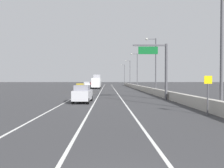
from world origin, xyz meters
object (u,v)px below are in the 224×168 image
object	(u,v)px
lamp_post_right_fourth	(129,71)
car_red_1	(93,84)
lamp_post_right_third	(137,68)
lamp_post_right_second	(155,62)
car_white_2	(87,85)
speed_advisory_sign	(208,92)
overhead_sign_gantry	(161,65)
car_yellow_0	(81,88)
box_truck	(97,82)
lamp_post_right_fifth	(124,73)
car_silver_3	(83,94)
lamp_post_right_near	(219,38)

from	to	relation	value
lamp_post_right_fourth	car_red_1	bearing A→B (deg)	178.30
lamp_post_right_fourth	lamp_post_right_third	bearing A→B (deg)	-90.72
lamp_post_right_second	car_white_2	bearing A→B (deg)	127.71
speed_advisory_sign	lamp_post_right_third	xyz separation A→B (m)	(1.28, 48.50, 4.36)
overhead_sign_gantry	car_red_1	distance (m)	61.71
car_yellow_0	lamp_post_right_third	bearing A→B (deg)	49.41
overhead_sign_gantry	box_truck	world-z (taller)	overhead_sign_gantry
lamp_post_right_fourth	lamp_post_right_fifth	world-z (taller)	same
car_red_1	box_truck	size ratio (longest dim) A/B	0.51
box_truck	speed_advisory_sign	bearing A→B (deg)	-77.33
car_white_2	box_truck	bearing A→B (deg)	61.36
car_white_2	car_silver_3	distance (m)	35.07
car_yellow_0	car_red_1	size ratio (longest dim) A/B	0.99
car_yellow_0	overhead_sign_gantry	bearing A→B (deg)	-55.13
lamp_post_right_fifth	car_red_1	bearing A→B (deg)	-122.57
speed_advisory_sign	lamp_post_right_second	size ratio (longest dim) A/B	0.28
lamp_post_right_third	car_yellow_0	bearing A→B (deg)	-130.59
speed_advisory_sign	car_yellow_0	xyz separation A→B (m)	(-13.54, 31.20, -0.82)
car_white_2	car_yellow_0	bearing A→B (deg)	-90.86
car_red_1	box_truck	distance (m)	24.17
lamp_post_right_fifth	car_yellow_0	xyz separation A→B (m)	(-14.74, -64.53, -5.18)
lamp_post_right_second	overhead_sign_gantry	bearing A→B (deg)	-98.92
box_truck	lamp_post_right_fifth	bearing A→B (deg)	75.61
lamp_post_right_third	lamp_post_right_fourth	size ratio (longest dim) A/B	1.00
lamp_post_right_second	lamp_post_right_fifth	distance (m)	70.86
lamp_post_right_fifth	overhead_sign_gantry	bearing A→B (deg)	-91.12
car_white_2	lamp_post_right_second	bearing A→B (deg)	-52.29
lamp_post_right_near	lamp_post_right_fifth	world-z (taller)	same
lamp_post_right_second	car_yellow_0	size ratio (longest dim) A/B	2.32
car_yellow_0	car_silver_3	bearing A→B (deg)	-82.17
speed_advisory_sign	lamp_post_right_fourth	bearing A→B (deg)	88.75
lamp_post_right_second	car_white_2	size ratio (longest dim) A/B	2.36
lamp_post_right_fourth	box_truck	distance (m)	26.98
car_red_1	car_silver_3	world-z (taller)	car_silver_3
lamp_post_right_near	box_truck	world-z (taller)	lamp_post_right_near
car_yellow_0	car_white_2	xyz separation A→B (m)	(0.19, 12.91, 0.10)
overhead_sign_gantry	box_truck	size ratio (longest dim) A/B	0.81
lamp_post_right_near	car_red_1	xyz separation A→B (m)	(-15.07, 71.31, -5.15)
speed_advisory_sign	car_yellow_0	bearing A→B (deg)	113.47
speed_advisory_sign	lamp_post_right_near	size ratio (longest dim) A/B	0.28
lamp_post_right_near	lamp_post_right_fourth	bearing A→B (deg)	89.91
box_truck	car_red_1	bearing A→B (deg)	96.41
lamp_post_right_fifth	car_silver_3	distance (m)	87.51
speed_advisory_sign	car_yellow_0	world-z (taller)	speed_advisory_sign
car_silver_3	car_white_2	bearing A→B (deg)	94.64
lamp_post_right_near	car_white_2	world-z (taller)	lamp_post_right_near
overhead_sign_gantry	lamp_post_right_third	xyz separation A→B (m)	(1.72, 36.10, 1.40)
speed_advisory_sign	car_red_1	world-z (taller)	speed_advisory_sign
lamp_post_right_second	car_silver_3	distance (m)	20.44
lamp_post_right_fifth	car_red_1	xyz separation A→B (m)	(-14.80, -23.17, -5.15)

